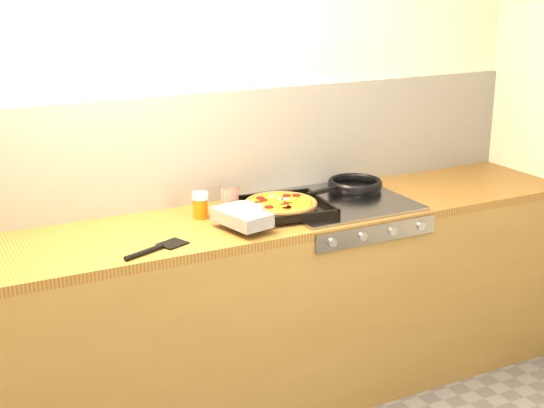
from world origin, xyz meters
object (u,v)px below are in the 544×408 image
frying_pan (354,185)px  juice_glass (200,205)px  tomato_can (230,198)px  pizza_on_tray (269,208)px

frying_pan → juice_glass: 0.79m
tomato_can → juice_glass: size_ratio=0.99×
tomato_can → juice_glass: same height
pizza_on_tray → tomato_can: tomato_can is taller
juice_glass → pizza_on_tray: bearing=-26.3°
frying_pan → juice_glass: juice_glass is taller
pizza_on_tray → tomato_can: 0.21m
frying_pan → tomato_can: size_ratio=4.01×
pizza_on_tray → tomato_can: (-0.10, 0.18, 0.01)m
tomato_can → frying_pan: bearing=-2.8°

